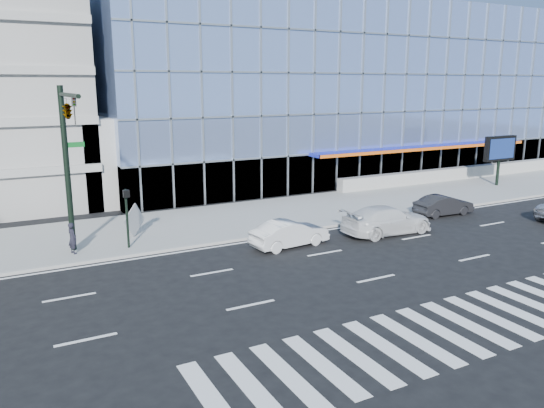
% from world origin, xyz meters
% --- Properties ---
extents(ground, '(160.00, 160.00, 0.00)m').
position_xyz_m(ground, '(0.00, 0.00, 0.00)').
color(ground, black).
rests_on(ground, ground).
extents(sidewalk, '(120.00, 8.00, 0.15)m').
position_xyz_m(sidewalk, '(0.00, 8.00, 0.07)').
color(sidewalk, gray).
rests_on(sidewalk, ground).
extents(theatre_building, '(42.00, 26.00, 15.00)m').
position_xyz_m(theatre_building, '(14.00, 26.00, 7.50)').
color(theatre_building, '#809BD6').
rests_on(theatre_building, ground).
extents(ramp_block, '(6.00, 8.00, 6.00)m').
position_xyz_m(ramp_block, '(-6.00, 18.00, 3.00)').
color(ramp_block, gray).
rests_on(ramp_block, ground).
extents(retaining_wall, '(30.00, 0.80, 1.00)m').
position_xyz_m(retaining_wall, '(24.00, 11.60, 0.65)').
color(retaining_wall, gray).
rests_on(retaining_wall, sidewalk).
extents(traffic_signal, '(1.14, 5.74, 8.00)m').
position_xyz_m(traffic_signal, '(-11.00, 4.57, 6.16)').
color(traffic_signal, black).
rests_on(traffic_signal, sidewalk).
extents(ped_signal_post, '(0.30, 0.33, 3.00)m').
position_xyz_m(ped_signal_post, '(-8.50, 4.94, 2.14)').
color(ped_signal_post, black).
rests_on(ped_signal_post, sidewalk).
extents(marquee_sign, '(3.20, 0.43, 4.00)m').
position_xyz_m(marquee_sign, '(22.00, 7.99, 3.07)').
color(marquee_sign, black).
rests_on(marquee_sign, sidewalk).
extents(white_suv, '(5.44, 2.24, 1.57)m').
position_xyz_m(white_suv, '(5.01, 1.35, 0.79)').
color(white_suv, silver).
rests_on(white_suv, ground).
extents(white_sedan, '(4.33, 1.89, 1.38)m').
position_xyz_m(white_sedan, '(-1.00, 1.80, 0.69)').
color(white_sedan, silver).
rests_on(white_sedan, ground).
extents(dark_sedan, '(4.01, 1.57, 1.30)m').
position_xyz_m(dark_sedan, '(11.01, 3.00, 0.65)').
color(dark_sedan, black).
rests_on(dark_sedan, ground).
extents(pedestrian, '(0.54, 0.65, 1.54)m').
position_xyz_m(pedestrian, '(-11.10, 5.31, 0.92)').
color(pedestrian, black).
rests_on(pedestrian, sidewalk).
extents(tilted_panel, '(1.43, 1.22, 1.82)m').
position_xyz_m(tilted_panel, '(-7.72, 6.86, 1.06)').
color(tilted_panel, '#9C9C9C').
rests_on(tilted_panel, sidewalk).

